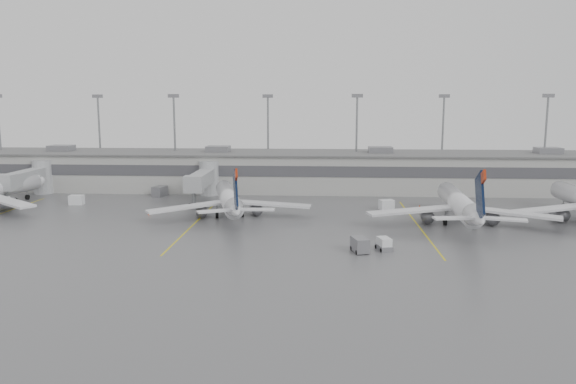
{
  "coord_description": "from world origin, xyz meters",
  "views": [
    {
      "loc": [
        2.33,
        -62.58,
        19.12
      ],
      "look_at": [
        -2.78,
        24.0,
        5.0
      ],
      "focal_mm": 35.0,
      "sensor_mm": 36.0,
      "label": 1
    }
  ],
  "objects": [
    {
      "name": "ground",
      "position": [
        0.0,
        0.0,
        0.0
      ],
      "size": [
        260.0,
        260.0,
        0.0
      ],
      "primitive_type": "plane",
      "color": "#565759",
      "rests_on": "ground"
    },
    {
      "name": "terminal",
      "position": [
        -0.01,
        57.98,
        4.17
      ],
      "size": [
        152.0,
        17.0,
        9.45
      ],
      "color": "#A6A6A1",
      "rests_on": "ground"
    },
    {
      "name": "light_masts",
      "position": [
        0.0,
        63.75,
        12.03
      ],
      "size": [
        142.4,
        8.0,
        20.6
      ],
      "color": "gray",
      "rests_on": "ground"
    },
    {
      "name": "jet_bridge_left",
      "position": [
        -55.5,
        45.72,
        3.87
      ],
      "size": [
        4.0,
        17.2,
        7.0
      ],
      "color": "gray",
      "rests_on": "ground"
    },
    {
      "name": "jet_bridge_right",
      "position": [
        -20.5,
        45.72,
        3.87
      ],
      "size": [
        4.0,
        17.2,
        7.0
      ],
      "color": "gray",
      "rests_on": "ground"
    },
    {
      "name": "stand_markings",
      "position": [
        -0.0,
        24.0,
        0.01
      ],
      "size": [
        105.25,
        40.0,
        0.01
      ],
      "color": "yellow",
      "rests_on": "ground"
    },
    {
      "name": "jet_mid_left",
      "position": [
        -12.81,
        28.28,
        3.04
      ],
      "size": [
        26.24,
        29.77,
        9.8
      ],
      "rotation": [
        0.0,
        0.0,
        0.24
      ],
      "color": "white",
      "rests_on": "ground"
    },
    {
      "name": "jet_mid_right",
      "position": [
        23.99,
        24.45,
        3.27
      ],
      "size": [
        29.01,
        32.58,
        10.54
      ],
      "rotation": [
        0.0,
        0.0,
        -0.06
      ],
      "color": "white",
      "rests_on": "ground"
    },
    {
      "name": "baggage_tug",
      "position": [
        10.6,
        8.58,
        0.64
      ],
      "size": [
        2.24,
        2.89,
        1.65
      ],
      "rotation": [
        0.0,
        0.0,
        0.27
      ],
      "color": "white",
      "rests_on": "ground"
    },
    {
      "name": "baggage_cart",
      "position": [
        7.4,
        7.38,
        0.99
      ],
      "size": [
        2.42,
        3.31,
        1.9
      ],
      "rotation": [
        0.0,
        0.0,
        0.27
      ],
      "color": "slate",
      "rests_on": "ground"
    },
    {
      "name": "gse_uld_a",
      "position": [
        -43.07,
        37.74,
        0.89
      ],
      "size": [
        2.58,
        1.79,
        1.77
      ],
      "primitive_type": "cube",
      "rotation": [
        0.0,
        0.0,
        0.05
      ],
      "color": "white",
      "rests_on": "ground"
    },
    {
      "name": "gse_uld_b",
      "position": [
        -14.83,
        40.51,
        0.75
      ],
      "size": [
        2.23,
        1.57,
        1.51
      ],
      "primitive_type": "cube",
      "rotation": [
        0.0,
        0.0,
        0.07
      ],
      "color": "white",
      "rests_on": "ground"
    },
    {
      "name": "gse_uld_c",
      "position": [
        14.07,
        36.36,
        0.86
      ],
      "size": [
        2.83,
        2.31,
        1.73
      ],
      "primitive_type": "cube",
      "rotation": [
        0.0,
        0.0,
        0.32
      ],
      "color": "white",
      "rests_on": "ground"
    },
    {
      "name": "gse_loader",
      "position": [
        -30.22,
        47.79,
        1.01
      ],
      "size": [
        2.78,
        3.64,
        2.02
      ],
      "primitive_type": "cube",
      "rotation": [
        0.0,
        0.0,
        -0.26
      ],
      "color": "slate",
      "rests_on": "ground"
    },
    {
      "name": "cone_b",
      "position": [
        -26.74,
        29.23,
        0.37
      ],
      "size": [
        0.46,
        0.46,
        0.73
      ],
      "primitive_type": "cone",
      "color": "#E33904",
      "rests_on": "ground"
    },
    {
      "name": "cone_c",
      "position": [
        20.15,
        37.8,
        0.35
      ],
      "size": [
        0.43,
        0.43,
        0.69
      ],
      "primitive_type": "cone",
      "color": "#E33904",
      "rests_on": "ground"
    }
  ]
}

